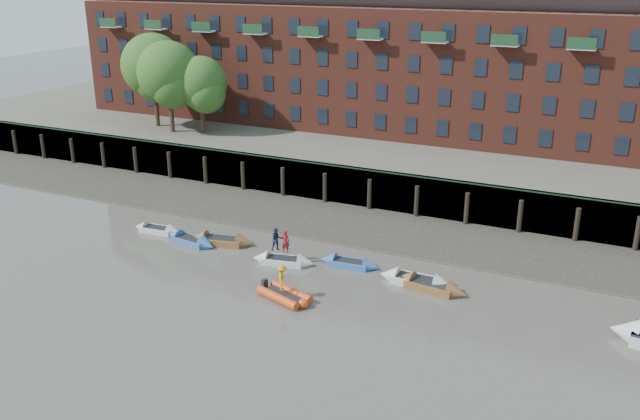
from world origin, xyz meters
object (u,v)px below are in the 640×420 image
Objects in this scene: rowboat_1 at (191,241)px; rowboat_3 at (283,261)px; person_rower_b at (277,239)px; rowboat_5 at (416,281)px; person_rower_a at (285,241)px; rowboat_6 at (430,286)px; rowboat_0 at (158,230)px; rowboat_2 at (222,241)px; rib_tender at (286,296)px; person_rib_crew at (282,278)px; rowboat_4 at (349,263)px.

rowboat_1 is 0.99× the size of rowboat_3.
rowboat_1 is 7.28m from person_rower_b.
rowboat_5 is 9.68m from person_rower_b.
rowboat_6 is at bearing 172.01° from person_rower_a.
person_rower_b is (-0.69, 0.05, -0.00)m from person_rower_a.
rowboat_2 is (5.61, 0.14, 0.04)m from rowboat_0.
rowboat_0 is 14.89m from rib_tender.
rowboat_3 is at bearing -170.27° from rowboat_6.
rowboat_3 is at bearing -23.33° from rowboat_2.
rowboat_1 is at bearing -168.58° from rowboat_2.
person_rib_crew reaches higher than rowboat_6.
rib_tender is (2.62, -4.48, 0.05)m from rowboat_3.
person_rib_crew is at bearing 105.50° from person_rower_a.
rowboat_6 is (1.03, -0.35, -0.00)m from rowboat_5.
person_rib_crew reaches higher than rowboat_0.
person_rib_crew is (7.97, -5.57, 1.13)m from rowboat_2.
rowboat_0 is 10.82m from person_rower_b.
person_rower_a is (-8.86, -0.78, 1.38)m from rowboat_5.
rowboat_4 is (9.80, 0.41, -0.04)m from rowboat_2.
rowboat_1 is at bearing 166.74° from rowboat_3.
rowboat_2 reaches higher than rowboat_1.
rowboat_0 reaches higher than rib_tender.
rib_tender is 2.27× the size of person_rib_crew.
rowboat_1 is at bearing -177.54° from rowboat_5.
rowboat_0 is 11.51m from person_rower_a.
rowboat_3 is 2.81× the size of person_rower_a.
rowboat_5 is at bearing -13.07° from rowboat_2.
rowboat_6 is at bearing -6.04° from rowboat_0.
rowboat_2 is at bearing 31.48° from rowboat_1.
rowboat_5 is 9.00m from person_rower_a.
person_rower_b reaches higher than rowboat_4.
person_rower_b is at bearing -167.54° from rowboat_4.
rowboat_0 is at bearing 177.10° from rib_tender.
person_rower_a reaches higher than rowboat_0.
rowboat_3 is at bearing -164.01° from rowboat_4.
rowboat_4 is at bearing 14.38° from rowboat_1.
rowboat_6 is (15.67, -0.64, -0.01)m from rowboat_2.
person_rower_b is 0.99× the size of person_rib_crew.
rowboat_3 is 1.23× the size of rib_tender.
rowboat_2 reaches higher than rowboat_4.
person_rower_b reaches higher than rowboat_1.
rowboat_2 is at bearing -3.26° from rowboat_0.
person_rib_crew reaches higher than rowboat_1.
rowboat_6 is 1.33× the size of rib_tender.
rowboat_5 is 3.05× the size of person_rower_b.
rowboat_1 is 2.79× the size of person_rower_b.
rowboat_4 reaches higher than rib_tender.
person_rower_b is at bearing -14.91° from person_rower_a.
rowboat_6 is 3.06× the size of person_rower_a.
person_rower_b is at bearing -23.17° from rowboat_2.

